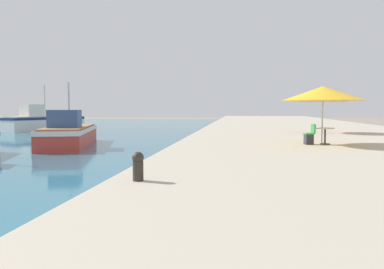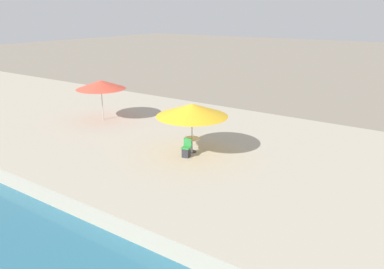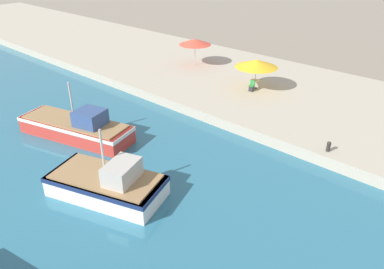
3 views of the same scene
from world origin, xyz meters
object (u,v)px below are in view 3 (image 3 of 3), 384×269
Objects in this scene: cafe_umbrella_white at (195,42)px; cafe_table at (255,82)px; fishing_boat_mid at (108,183)px; cafe_chair_left at (251,87)px; fishing_boat_far at (77,127)px; cafe_umbrella_pink at (257,63)px; mooring_bollard at (329,146)px.

cafe_umbrella_white is 4.00× the size of cafe_table.
fishing_boat_mid is at bearing -151.04° from cafe_umbrella_white.
fishing_boat_mid is at bearing 84.60° from cafe_chair_left.
fishing_boat_mid is at bearing -126.24° from fishing_boat_far.
fishing_boat_mid is 2.10× the size of cafe_umbrella_white.
cafe_chair_left is (-0.71, -0.15, -0.21)m from cafe_table.
cafe_umbrella_pink is 1.74m from cafe_table.
cafe_umbrella_white is at bearing 66.38° from mooring_bollard.
cafe_chair_left is 1.39× the size of mooring_bollard.
mooring_bollard is (-5.86, -9.14, -1.91)m from cafe_umbrella_pink.
cafe_table is 1.22× the size of mooring_bollard.
cafe_chair_left reaches higher than mooring_bollard.
fishing_boat_mid reaches higher than mooring_bollard.
cafe_table is at bearing 56.95° from mooring_bollard.
mooring_bollard is at bearing -123.05° from cafe_table.
fishing_boat_mid is 8.39× the size of cafe_table.
fishing_boat_mid is 21.38m from cafe_umbrella_white.
fishing_boat_far reaches higher than fishing_boat_mid.
fishing_boat_far is 13.13× the size of mooring_bollard.
cafe_chair_left is at bearing -167.90° from cafe_table.
fishing_boat_mid reaches higher than cafe_chair_left.
mooring_bollard is (10.95, -7.19, 0.32)m from fishing_boat_mid.
mooring_bollard is (8.35, -14.11, 0.31)m from fishing_boat_far.
cafe_umbrella_pink is (14.21, -4.97, 2.22)m from fishing_boat_far.
cafe_umbrella_white is (1.78, 8.34, 0.08)m from cafe_umbrella_pink.
cafe_umbrella_white reaches higher than cafe_umbrella_pink.
fishing_boat_far is at bearing -168.10° from cafe_umbrella_white.
fishing_boat_far reaches higher than cafe_table.
mooring_bollard is at bearing 137.62° from cafe_chair_left.
cafe_chair_left is at bearing -105.54° from cafe_umbrella_white.
cafe_chair_left is (13.66, -5.01, 0.29)m from fishing_boat_far.
cafe_umbrella_white is at bearing 78.84° from cafe_table.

